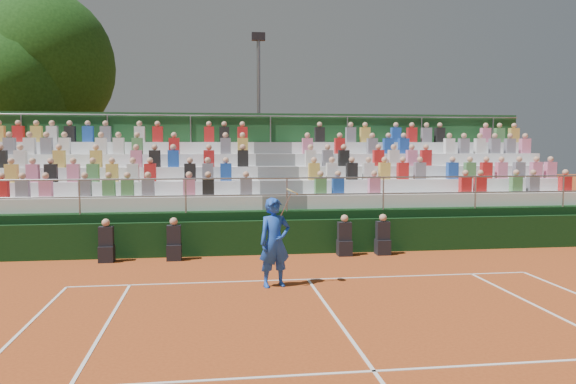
{
  "coord_description": "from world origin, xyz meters",
  "views": [
    {
      "loc": [
        -2.23,
        -12.9,
        3.16
      ],
      "look_at": [
        0.0,
        3.5,
        1.8
      ],
      "focal_mm": 35.0,
      "sensor_mm": 36.0,
      "label": 1
    }
  ],
  "objects": [
    {
      "name": "ground",
      "position": [
        0.0,
        0.0,
        0.0
      ],
      "size": [
        90.0,
        90.0,
        0.0
      ],
      "primitive_type": "plane",
      "color": "#AC491C",
      "rests_on": "ground"
    },
    {
      "name": "courtside_wall",
      "position": [
        0.0,
        3.2,
        0.5
      ],
      "size": [
        20.0,
        0.15,
        1.0
      ],
      "primitive_type": "cube",
      "color": "black",
      "rests_on": "ground"
    },
    {
      "name": "line_officials",
      "position": [
        -1.04,
        2.75,
        0.48
      ],
      "size": [
        8.19,
        0.4,
        1.19
      ],
      "color": "black",
      "rests_on": "ground"
    },
    {
      "name": "grandstand",
      "position": [
        -0.01,
        6.44,
        1.09
      ],
      "size": [
        20.0,
        5.2,
        4.4
      ],
      "color": "black",
      "rests_on": "ground"
    },
    {
      "name": "tennis_player",
      "position": [
        -0.85,
        -0.54,
        1.01
      ],
      "size": [
        0.95,
        0.66,
        2.22
      ],
      "color": "blue",
      "rests_on": "ground"
    },
    {
      "name": "tree_west",
      "position": [
        -10.98,
        12.91,
        5.56
      ],
      "size": [
        5.88,
        5.88,
        8.51
      ],
      "color": "#3A2515",
      "rests_on": "ground"
    },
    {
      "name": "tree_east",
      "position": [
        -10.16,
        14.27,
        6.78
      ],
      "size": [
        7.11,
        7.11,
        10.35
      ],
      "color": "#3A2515",
      "rests_on": "ground"
    },
    {
      "name": "floodlight_mast",
      "position": [
        -0.1,
        12.69,
        4.79
      ],
      "size": [
        0.6,
        0.25,
        8.23
      ],
      "color": "gray",
      "rests_on": "ground"
    }
  ]
}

